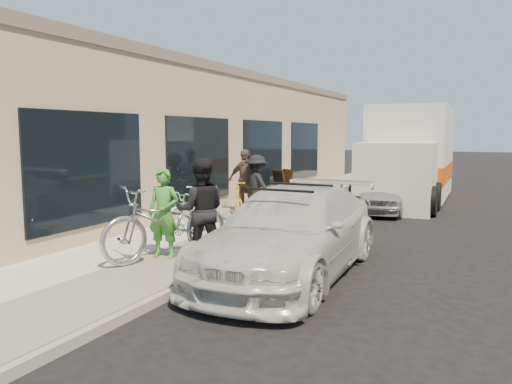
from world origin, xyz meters
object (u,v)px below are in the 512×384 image
(sandwich_board, at_px, (282,182))
(bystander_a, at_px, (257,184))
(sedan_white, at_px, (291,232))
(moving_truck, at_px, (409,159))
(woman_rider, at_px, (164,213))
(cruiser_bike_a, at_px, (198,202))
(man_standing, at_px, (201,210))
(cruiser_bike_b, at_px, (197,208))
(sedan_silver, at_px, (383,194))
(tandem_bike, at_px, (168,222))
(bystander_b, at_px, (245,181))
(cruiser_bike_c, at_px, (239,196))
(bike_rack, at_px, (202,198))

(sandwich_board, xyz_separation_m, bystander_a, (0.93, -3.99, 0.33))
(sedan_white, height_order, moving_truck, moving_truck)
(woman_rider, height_order, cruiser_bike_a, woman_rider)
(sandwich_board, bearing_deg, man_standing, -50.98)
(cruiser_bike_b, bearing_deg, bystander_a, 96.79)
(sedan_silver, height_order, tandem_bike, tandem_bike)
(man_standing, relative_size, bystander_b, 1.01)
(sedan_white, bearing_deg, sandwich_board, 112.61)
(sandwich_board, height_order, cruiser_bike_c, cruiser_bike_c)
(sedan_silver, bearing_deg, bike_rack, -140.76)
(sedan_white, distance_m, tandem_bike, 2.13)
(man_standing, xyz_separation_m, cruiser_bike_c, (-1.88, 4.93, -0.42))
(sedan_silver, relative_size, tandem_bike, 1.32)
(sedan_white, xyz_separation_m, cruiser_bike_b, (-3.32, 2.40, -0.16))
(bystander_b, bearing_deg, cruiser_bike_a, -94.89)
(bike_rack, bearing_deg, bystander_b, 64.61)
(sedan_white, bearing_deg, sedan_silver, 89.02)
(tandem_bike, bearing_deg, woman_rider, -174.61)
(sedan_silver, distance_m, bystander_b, 4.10)
(sedan_silver, bearing_deg, man_standing, -106.13)
(woman_rider, bearing_deg, cruiser_bike_c, 92.43)
(cruiser_bike_b, relative_size, bystander_b, 0.89)
(man_standing, bearing_deg, sedan_silver, -132.82)
(bystander_b, bearing_deg, moving_truck, 60.60)
(sedan_white, relative_size, bystander_a, 3.12)
(moving_truck, height_order, cruiser_bike_b, moving_truck)
(bystander_b, bearing_deg, tandem_bike, -74.03)
(moving_truck, xyz_separation_m, cruiser_bike_b, (-3.58, -7.66, -0.87))
(sedan_white, height_order, cruiser_bike_b, sedan_white)
(cruiser_bike_b, bearing_deg, cruiser_bike_a, 139.09)
(tandem_bike, distance_m, bystander_a, 5.01)
(woman_rider, distance_m, bystander_a, 4.96)
(cruiser_bike_b, bearing_deg, man_standing, -34.72)
(bystander_a, bearing_deg, sedan_silver, -113.29)
(sedan_silver, bearing_deg, bystander_b, -147.50)
(bike_rack, bearing_deg, tandem_bike, -65.96)
(tandem_bike, height_order, cruiser_bike_c, tandem_bike)
(tandem_bike, distance_m, cruiser_bike_a, 3.51)
(sedan_silver, xyz_separation_m, bystander_b, (-3.22, -2.49, 0.46))
(sedan_silver, relative_size, bystander_b, 1.87)
(man_standing, height_order, bystander_a, man_standing)
(bike_rack, distance_m, cruiser_bike_b, 1.14)
(sedan_silver, bearing_deg, sedan_white, -95.27)
(bystander_b, bearing_deg, sedan_silver, 41.21)
(man_standing, height_order, bystander_b, man_standing)
(sandwich_board, bearing_deg, bystander_b, -57.96)
(sedan_silver, bearing_deg, tandem_bike, -110.49)
(bike_rack, height_order, man_standing, man_standing)
(bike_rack, bearing_deg, moving_truck, 58.46)
(bike_rack, bearing_deg, sedan_white, -41.91)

